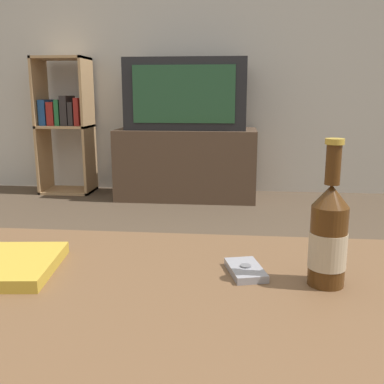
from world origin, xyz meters
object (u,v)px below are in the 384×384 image
(television, at_px, (186,94))
(beer_bottle, at_px, (328,236))
(cell_phone, at_px, (246,270))
(tv_stand, at_px, (187,164))
(table_book, at_px, (11,265))
(bookshelf, at_px, (64,121))

(television, bearing_deg, beer_bottle, -78.20)
(beer_bottle, distance_m, cell_phone, 0.17)
(tv_stand, xyz_separation_m, table_book, (-0.04, -2.67, 0.21))
(beer_bottle, relative_size, cell_phone, 2.25)
(television, bearing_deg, tv_stand, 90.00)
(tv_stand, xyz_separation_m, television, (-0.00, -0.00, 0.53))
(cell_phone, bearing_deg, tv_stand, 84.01)
(television, bearing_deg, table_book, -90.92)
(television, height_order, beer_bottle, television)
(tv_stand, distance_m, cell_phone, 2.67)
(bookshelf, bearing_deg, cell_phone, -62.50)
(tv_stand, distance_m, television, 0.53)
(television, relative_size, bookshelf, 0.83)
(beer_bottle, xyz_separation_m, table_book, (-0.60, 0.00, -0.08))
(cell_phone, bearing_deg, beer_bottle, -28.87)
(bookshelf, bearing_deg, tv_stand, -5.70)
(beer_bottle, bearing_deg, television, 101.80)
(television, distance_m, bookshelf, 1.04)
(beer_bottle, bearing_deg, bookshelf, 119.50)
(tv_stand, distance_m, bookshelf, 1.06)
(tv_stand, bearing_deg, television, -90.00)
(tv_stand, height_order, cell_phone, tv_stand)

